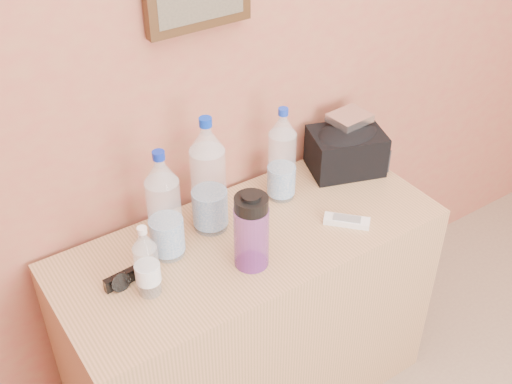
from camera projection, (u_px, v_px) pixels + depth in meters
dresser at (251, 321)px, 2.08m from camera, size 1.15×0.48×0.72m
pet_large_a at (165, 211)px, 1.72m from camera, size 0.09×0.09×0.34m
pet_large_b at (209, 182)px, 1.81m from camera, size 0.10×0.10×0.37m
pet_large_c at (282, 159)px, 1.94m from camera, size 0.08×0.08×0.31m
pet_small at (147, 265)px, 1.63m from camera, size 0.06×0.06×0.22m
nalgene_bottle at (251, 230)px, 1.71m from camera, size 0.10×0.10×0.23m
sunglasses at (130, 275)px, 1.71m from camera, size 0.15×0.07×0.04m
ac_remote at (347, 221)px, 1.91m from camera, size 0.13×0.13×0.02m
toiletry_bag at (346, 149)px, 2.10m from camera, size 0.28×0.23×0.16m
foil_packet at (350, 118)px, 2.08m from camera, size 0.13×0.11×0.03m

